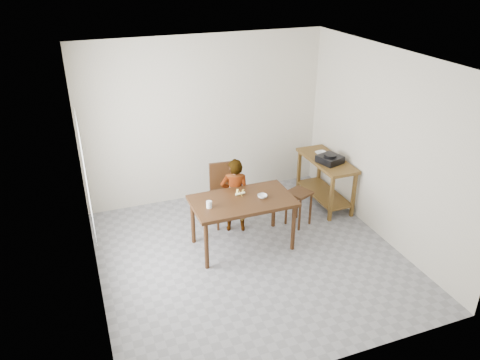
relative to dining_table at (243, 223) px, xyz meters
name	(u,v)px	position (x,y,z in m)	size (l,w,h in m)	color
floor	(250,258)	(0.00, -0.30, -0.40)	(4.00, 4.00, 0.04)	gray
ceiling	(253,58)	(0.00, -0.30, 2.35)	(4.00, 4.00, 0.04)	white
wall_back	(205,119)	(0.00, 1.72, 0.98)	(4.00, 0.04, 2.70)	beige
wall_front	(336,256)	(0.00, -2.32, 0.98)	(4.00, 0.04, 2.70)	beige
wall_left	(84,195)	(-2.02, -0.30, 0.98)	(0.04, 4.00, 2.70)	beige
wall_right	(386,147)	(2.02, -0.30, 0.98)	(0.04, 4.00, 2.70)	beige
window_pane	(85,175)	(-1.97, -0.10, 1.12)	(0.02, 1.10, 1.30)	silver
dining_table	(243,223)	(0.00, 0.00, 0.00)	(1.40, 0.80, 0.75)	#39200E
prep_counter	(325,181)	(1.72, 0.70, 0.03)	(0.50, 1.20, 0.80)	brown
child	(235,195)	(0.05, 0.44, 0.21)	(0.42, 0.28, 1.16)	white
dining_chair	(227,195)	(0.01, 0.69, 0.09)	(0.45, 0.45, 0.93)	#39200E
stool	(298,208)	(1.01, 0.25, -0.10)	(0.32, 0.32, 0.56)	#39200E
glass_tumbler	(209,204)	(-0.50, -0.05, 0.42)	(0.08, 0.08, 0.09)	white
small_bowl	(262,196)	(0.27, -0.05, 0.40)	(0.13, 0.13, 0.04)	white
banana	(240,193)	(0.02, 0.13, 0.40)	(0.15, 0.11, 0.05)	#FACD5C
serving_bowl	(321,154)	(1.72, 0.88, 0.45)	(0.19, 0.19, 0.05)	white
gas_burner	(330,159)	(1.69, 0.57, 0.48)	(0.33, 0.33, 0.11)	black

